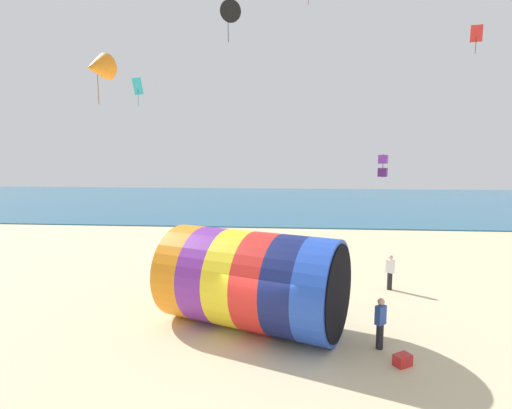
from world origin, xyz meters
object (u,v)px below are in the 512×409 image
kite_handler (380,323)px  cooler_box (403,360)px  kite_cyan_diamond (138,87)px  kite_purple_box (383,166)px  kite_black_delta (228,12)px  kite_orange_delta (97,67)px  kite_red_diamond (476,34)px  bystander_mid_beach (185,256)px  bystander_near_water (390,272)px  giant_inflatable_tube (252,280)px

kite_handler → cooler_box: bearing=-65.9°
kite_cyan_diamond → cooler_box: size_ratio=4.02×
kite_purple_box → kite_black_delta: bearing=157.6°
kite_purple_box → kite_orange_delta: kite_orange_delta is taller
kite_black_delta → kite_purple_box: bearing=-22.4°
kite_handler → kite_purple_box: (0.98, 4.82, 5.11)m
kite_red_diamond → kite_orange_delta: bearing=-165.1°
kite_purple_box → kite_red_diamond: 8.11m
kite_cyan_diamond → kite_black_delta: size_ratio=1.00×
kite_orange_delta → cooler_box: kite_orange_delta is taller
kite_black_delta → bystander_mid_beach: 13.14m
kite_black_delta → kite_cyan_diamond: bearing=131.2°
kite_red_diamond → cooler_box: bearing=-121.5°
kite_orange_delta → bystander_mid_beach: (1.88, 5.65, -9.23)m
kite_cyan_diamond → kite_orange_delta: bearing=-75.0°
kite_handler → bystander_mid_beach: bearing=136.1°
kite_handler → bystander_mid_beach: size_ratio=1.14×
kite_red_diamond → bystander_mid_beach: 18.55m
bystander_near_water → kite_handler: bearing=-106.5°
kite_red_diamond → bystander_near_water: 11.97m
giant_inflatable_tube → kite_red_diamond: bearing=30.8°
bystander_mid_beach → giant_inflatable_tube: bearing=-58.0°
kite_handler → kite_red_diamond: bearing=52.6°
kite_orange_delta → kite_handler: bearing=-15.3°
kite_handler → kite_orange_delta: kite_orange_delta is taller
kite_cyan_diamond → kite_red_diamond: (20.38, -10.12, 0.49)m
kite_purple_box → bystander_near_water: size_ratio=0.59×
kite_cyan_diamond → bystander_near_water: 22.80m
giant_inflatable_tube → kite_purple_box: size_ratio=7.40×
kite_red_diamond → bystander_near_water: size_ratio=0.75×
kite_handler → bystander_mid_beach: kite_handler is taller
kite_cyan_diamond → bystander_near_water: (16.55, -11.40, -10.77)m
giant_inflatable_tube → bystander_mid_beach: size_ratio=4.83×
kite_orange_delta → bystander_near_water: kite_orange_delta is taller
kite_cyan_diamond → kite_black_delta: kite_black_delta is taller
kite_black_delta → kite_orange_delta: kite_black_delta is taller
kite_orange_delta → giant_inflatable_tube: bearing=-14.1°
kite_black_delta → cooler_box: kite_black_delta is taller
kite_red_diamond → kite_black_delta: (-11.88, 0.42, 1.46)m
giant_inflatable_tube → kite_purple_box: (5.42, 3.46, 4.19)m
cooler_box → kite_orange_delta: bearing=160.4°
bystander_mid_beach → kite_purple_box: bearing=-20.9°
giant_inflatable_tube → kite_orange_delta: 10.52m
kite_purple_box → cooler_box: kite_purple_box is taller
kite_purple_box → kite_orange_delta: 12.63m
kite_cyan_diamond → bystander_mid_beach: size_ratio=1.35×
kite_handler → kite_purple_box: bearing=78.5°
bystander_mid_beach → bystander_near_water: bearing=-13.2°
kite_handler → kite_purple_box: size_ratio=1.75×
kite_orange_delta → cooler_box: (11.33, -4.04, -9.83)m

